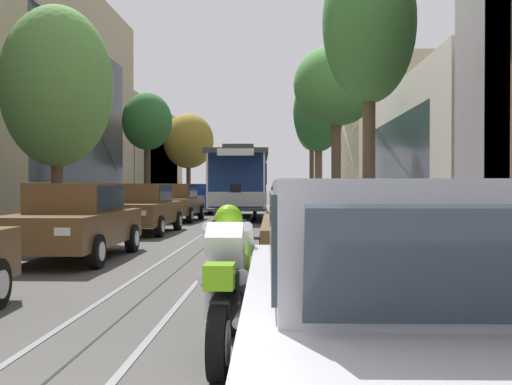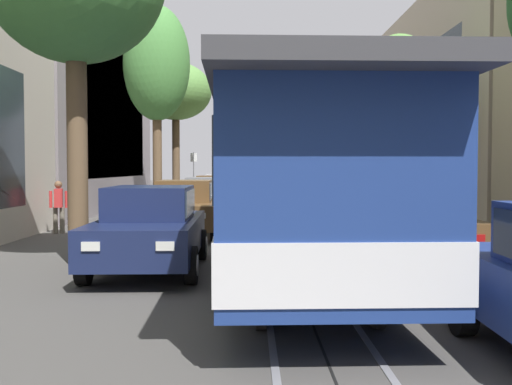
# 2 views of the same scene
# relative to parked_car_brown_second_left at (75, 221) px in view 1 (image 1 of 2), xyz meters

# --- Properties ---
(ground_plane) EXTENTS (160.00, 160.00, 0.00)m
(ground_plane) POSITION_rel_parked_car_brown_second_left_xyz_m (2.42, 11.28, -0.80)
(ground_plane) COLOR #4C4947
(trolley_track_rails) EXTENTS (1.14, 61.99, 0.01)m
(trolley_track_rails) POSITION_rel_parked_car_brown_second_left_xyz_m (2.42, 14.68, -0.79)
(trolley_track_rails) COLOR gray
(trolley_track_rails) RESTS_ON ground
(building_facade_left) EXTENTS (5.61, 53.69, 10.89)m
(building_facade_left) POSITION_rel_parked_car_brown_second_left_xyz_m (-7.06, 11.51, 4.02)
(building_facade_left) COLOR #BCAD93
(building_facade_left) RESTS_ON ground
(building_facade_right) EXTENTS (5.86, 53.69, 10.07)m
(building_facade_right) POSITION_rel_parked_car_brown_second_left_xyz_m (12.00, 16.15, 3.62)
(building_facade_right) COLOR gray
(building_facade_right) RESTS_ON ground
(parked_car_brown_second_left) EXTENTS (2.00, 4.36, 1.58)m
(parked_car_brown_second_left) POSITION_rel_parked_car_brown_second_left_xyz_m (0.00, 0.00, 0.00)
(parked_car_brown_second_left) COLOR brown
(parked_car_brown_second_left) RESTS_ON ground
(parked_car_brown_mid_left) EXTENTS (2.09, 4.40, 1.58)m
(parked_car_brown_mid_left) POSITION_rel_parked_car_brown_second_left_xyz_m (-0.11, 6.53, 0.00)
(parked_car_brown_mid_left) COLOR brown
(parked_car_brown_mid_left) RESTS_ON ground
(parked_car_brown_fourth_left) EXTENTS (2.11, 4.41, 1.58)m
(parked_car_brown_fourth_left) POSITION_rel_parked_car_brown_second_left_xyz_m (-0.15, 12.78, 0.00)
(parked_car_brown_fourth_left) COLOR brown
(parked_car_brown_fourth_left) RESTS_ON ground
(parked_car_blue_fifth_left) EXTENTS (2.08, 4.39, 1.58)m
(parked_car_blue_fifth_left) POSITION_rel_parked_car_brown_second_left_xyz_m (-0.10, 19.48, 0.00)
(parked_car_blue_fifth_left) COLOR #233D93
(parked_car_blue_fifth_left) RESTS_ON ground
(parked_car_black_sixth_left) EXTENTS (2.08, 4.40, 1.58)m
(parked_car_black_sixth_left) POSITION_rel_parked_car_brown_second_left_xyz_m (-0.06, 25.24, 0.00)
(parked_car_black_sixth_left) COLOR black
(parked_car_black_sixth_left) RESTS_ON ground
(parked_car_silver_near_right) EXTENTS (2.06, 4.39, 1.58)m
(parked_car_silver_near_right) POSITION_rel_parked_car_brown_second_left_xyz_m (4.96, -8.69, 0.00)
(parked_car_silver_near_right) COLOR #B7B7BC
(parked_car_silver_near_right) RESTS_ON ground
(parked_car_brown_second_right) EXTENTS (2.04, 4.38, 1.58)m
(parked_car_brown_second_right) POSITION_rel_parked_car_brown_second_left_xyz_m (4.88, -2.70, 0.00)
(parked_car_brown_second_right) COLOR brown
(parked_car_brown_second_right) RESTS_ON ground
(parked_car_grey_mid_right) EXTENTS (2.11, 4.41, 1.58)m
(parked_car_grey_mid_right) POSITION_rel_parked_car_brown_second_left_xyz_m (4.84, 2.49, 0.00)
(parked_car_grey_mid_right) COLOR slate
(parked_car_grey_mid_right) RESTS_ON ground
(parked_car_brown_fourth_right) EXTENTS (2.09, 4.40, 1.58)m
(parked_car_brown_fourth_right) POSITION_rel_parked_car_brown_second_left_xyz_m (5.05, 8.00, 0.00)
(parked_car_brown_fourth_right) COLOR brown
(parked_car_brown_fourth_right) RESTS_ON ground
(parked_car_navy_fifth_right) EXTENTS (2.05, 4.38, 1.58)m
(parked_car_navy_fifth_right) POSITION_rel_parked_car_brown_second_left_xyz_m (5.07, 13.72, 0.00)
(parked_car_navy_fifth_right) COLOR #19234C
(parked_car_navy_fifth_right) RESTS_ON ground
(street_tree_kerb_left_second) EXTENTS (3.13, 2.74, 6.56)m
(street_tree_kerb_left_second) POSITION_rel_parked_car_brown_second_left_xyz_m (-1.97, 4.21, 3.48)
(street_tree_kerb_left_second) COLOR brown
(street_tree_kerb_left_second) RESTS_ON ground
(street_tree_kerb_left_mid) EXTENTS (2.36, 2.19, 5.89)m
(street_tree_kerb_left_mid) POSITION_rel_parked_car_brown_second_left_xyz_m (-2.00, 15.70, 3.67)
(street_tree_kerb_left_mid) COLOR #4C3826
(street_tree_kerb_left_mid) RESTS_ON ground
(street_tree_kerb_left_fourth) EXTENTS (3.47, 3.55, 6.46)m
(street_tree_kerb_left_fourth) POSITION_rel_parked_car_brown_second_left_xyz_m (-2.02, 28.64, 3.74)
(street_tree_kerb_left_fourth) COLOR brown
(street_tree_kerb_left_fourth) RESTS_ON ground
(street_tree_kerb_right_second) EXTENTS (2.40, 2.29, 7.80)m
(street_tree_kerb_right_second) POSITION_rel_parked_car_brown_second_left_xyz_m (6.56, 3.22, 4.85)
(street_tree_kerb_right_second) COLOR brown
(street_tree_kerb_right_second) RESTS_ON ground
(street_tree_kerb_right_mid) EXTENTS (3.58, 3.63, 7.44)m
(street_tree_kerb_right_mid) POSITION_rel_parked_car_brown_second_left_xyz_m (6.65, 12.91, 4.87)
(street_tree_kerb_right_mid) COLOR brown
(street_tree_kerb_right_mid) RESTS_ON ground
(street_tree_kerb_right_fourth) EXTENTS (2.94, 2.81, 7.98)m
(street_tree_kerb_right_fourth) POSITION_rel_parked_car_brown_second_left_xyz_m (6.53, 22.33, 4.84)
(street_tree_kerb_right_fourth) COLOR brown
(street_tree_kerb_right_fourth) RESTS_ON ground
(street_tree_kerb_right_far) EXTENTS (2.49, 2.72, 8.73)m
(street_tree_kerb_right_far) POSITION_rel_parked_car_brown_second_left_xyz_m (6.61, 31.00, 5.50)
(street_tree_kerb_right_far) COLOR #4C3826
(street_tree_kerb_right_far) RESTS_ON ground
(cable_car_trolley) EXTENTS (2.81, 9.17, 3.28)m
(cable_car_trolley) POSITION_rel_parked_car_brown_second_left_xyz_m (2.42, 15.69, 0.86)
(cable_car_trolley) COLOR navy
(cable_car_trolley) RESTS_ON ground
(motorcycle_with_rider) EXTENTS (0.56, 1.99, 1.37)m
(motorcycle_with_rider) POSITION_rel_parked_car_brown_second_left_xyz_m (3.78, -6.80, -0.15)
(motorcycle_with_rider) COLOR black
(motorcycle_with_rider) RESTS_ON ground
(pedestrian_on_left_pavement) EXTENTS (0.55, 0.40, 1.55)m
(pedestrian_on_left_pavement) POSITION_rel_parked_car_brown_second_left_xyz_m (8.82, 7.36, 0.07)
(pedestrian_on_left_pavement) COLOR slate
(pedestrian_on_left_pavement) RESTS_ON ground
(pedestrian_on_right_pavement) EXTENTS (0.55, 0.25, 1.61)m
(pedestrian_on_right_pavement) POSITION_rel_parked_car_brown_second_left_xyz_m (-2.39, 17.24, 0.11)
(pedestrian_on_right_pavement) COLOR #4C4233
(pedestrian_on_right_pavement) RESTS_ON ground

